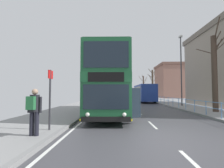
{
  "coord_description": "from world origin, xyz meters",
  "views": [
    {
      "loc": [
        -1.88,
        -6.19,
        1.75
      ],
      "look_at": [
        -2.27,
        6.21,
        2.36
      ],
      "focal_mm": 26.02,
      "sensor_mm": 36.0,
      "label": 1
    }
  ],
  "objects_px": {
    "bare_tree_far_01": "(143,86)",
    "background_building_01": "(178,81)",
    "double_decker_bus_main": "(109,84)",
    "street_lamp_far_side": "(181,65)",
    "pedestrian_with_backpack": "(34,108)",
    "bare_tree_far_00": "(153,84)",
    "bare_tree_far_02": "(215,71)",
    "background_bus_far_lane": "(144,93)",
    "bus_stop_sign_near": "(50,93)"
  },
  "relations": [
    {
      "from": "double_decker_bus_main",
      "to": "street_lamp_far_side",
      "type": "bearing_deg",
      "value": 38.5
    },
    {
      "from": "bare_tree_far_01",
      "to": "background_building_01",
      "type": "relative_size",
      "value": 0.52
    },
    {
      "from": "pedestrian_with_backpack",
      "to": "bus_stop_sign_near",
      "type": "distance_m",
      "value": 1.16
    },
    {
      "from": "background_bus_far_lane",
      "to": "bus_stop_sign_near",
      "type": "bearing_deg",
      "value": -109.43
    },
    {
      "from": "street_lamp_far_side",
      "to": "background_building_01",
      "type": "height_order",
      "value": "background_building_01"
    },
    {
      "from": "pedestrian_with_backpack",
      "to": "bare_tree_far_01",
      "type": "height_order",
      "value": "bare_tree_far_01"
    },
    {
      "from": "bare_tree_far_00",
      "to": "bare_tree_far_01",
      "type": "distance_m",
      "value": 9.33
    },
    {
      "from": "background_bus_far_lane",
      "to": "bare_tree_far_00",
      "type": "relative_size",
      "value": 1.37
    },
    {
      "from": "bare_tree_far_02",
      "to": "bare_tree_far_00",
      "type": "bearing_deg",
      "value": 90.81
    },
    {
      "from": "street_lamp_far_side",
      "to": "background_building_01",
      "type": "bearing_deg",
      "value": 70.1
    },
    {
      "from": "bare_tree_far_02",
      "to": "background_building_01",
      "type": "xyz_separation_m",
      "value": [
        10.8,
        36.89,
        1.66
      ]
    },
    {
      "from": "pedestrian_with_backpack",
      "to": "background_building_01",
      "type": "bearing_deg",
      "value": 63.77
    },
    {
      "from": "bare_tree_far_00",
      "to": "bare_tree_far_01",
      "type": "xyz_separation_m",
      "value": [
        -0.48,
        9.32,
        -0.2
      ]
    },
    {
      "from": "double_decker_bus_main",
      "to": "background_bus_far_lane",
      "type": "bearing_deg",
      "value": 71.15
    },
    {
      "from": "bus_stop_sign_near",
      "to": "bare_tree_far_02",
      "type": "distance_m",
      "value": 12.96
    },
    {
      "from": "background_bus_far_lane",
      "to": "bus_stop_sign_near",
      "type": "distance_m",
      "value": 23.02
    },
    {
      "from": "pedestrian_with_backpack",
      "to": "bus_stop_sign_near",
      "type": "relative_size",
      "value": 0.67
    },
    {
      "from": "background_bus_far_lane",
      "to": "background_building_01",
      "type": "distance_m",
      "value": 26.25
    },
    {
      "from": "background_building_01",
      "to": "bare_tree_far_00",
      "type": "bearing_deg",
      "value": -126.85
    },
    {
      "from": "background_bus_far_lane",
      "to": "pedestrian_with_backpack",
      "type": "relative_size",
      "value": 5.3
    },
    {
      "from": "street_lamp_far_side",
      "to": "bare_tree_far_01",
      "type": "bearing_deg",
      "value": 90.81
    },
    {
      "from": "bare_tree_far_02",
      "to": "background_building_01",
      "type": "distance_m",
      "value": 38.47
    },
    {
      "from": "bare_tree_far_01",
      "to": "street_lamp_far_side",
      "type": "bearing_deg",
      "value": -89.19
    },
    {
      "from": "background_bus_far_lane",
      "to": "bus_stop_sign_near",
      "type": "xyz_separation_m",
      "value": [
        -7.66,
        -21.71,
        0.1
      ]
    },
    {
      "from": "pedestrian_with_backpack",
      "to": "bus_stop_sign_near",
      "type": "height_order",
      "value": "bus_stop_sign_near"
    },
    {
      "from": "street_lamp_far_side",
      "to": "bare_tree_far_00",
      "type": "distance_m",
      "value": 16.28
    },
    {
      "from": "double_decker_bus_main",
      "to": "bare_tree_far_02",
      "type": "height_order",
      "value": "bare_tree_far_02"
    },
    {
      "from": "bare_tree_far_00",
      "to": "background_building_01",
      "type": "relative_size",
      "value": 0.53
    },
    {
      "from": "pedestrian_with_backpack",
      "to": "background_building_01",
      "type": "relative_size",
      "value": 0.14
    },
    {
      "from": "pedestrian_with_backpack",
      "to": "street_lamp_far_side",
      "type": "relative_size",
      "value": 0.21
    },
    {
      "from": "background_bus_far_lane",
      "to": "bare_tree_far_01",
      "type": "relative_size",
      "value": 1.4
    },
    {
      "from": "bare_tree_far_00",
      "to": "background_building_01",
      "type": "distance_m",
      "value": 18.6
    },
    {
      "from": "double_decker_bus_main",
      "to": "background_building_01",
      "type": "relative_size",
      "value": 0.82
    },
    {
      "from": "double_decker_bus_main",
      "to": "bus_stop_sign_near",
      "type": "xyz_separation_m",
      "value": [
        -2.27,
        -5.94,
        -0.64
      ]
    },
    {
      "from": "background_building_01",
      "to": "street_lamp_far_side",
      "type": "bearing_deg",
      "value": -109.9
    },
    {
      "from": "bus_stop_sign_near",
      "to": "bare_tree_far_01",
      "type": "bearing_deg",
      "value": 75.02
    },
    {
      "from": "pedestrian_with_backpack",
      "to": "background_building_01",
      "type": "xyz_separation_m",
      "value": [
        21.95,
        44.56,
        3.96
      ]
    },
    {
      "from": "bare_tree_far_01",
      "to": "bare_tree_far_02",
      "type": "distance_m",
      "value": 31.39
    },
    {
      "from": "bare_tree_far_01",
      "to": "background_building_01",
      "type": "bearing_deg",
      "value": 25.43
    },
    {
      "from": "bare_tree_far_01",
      "to": "pedestrian_with_backpack",
      "type": "bearing_deg",
      "value": -104.86
    },
    {
      "from": "background_bus_far_lane",
      "to": "background_building_01",
      "type": "height_order",
      "value": "background_building_01"
    },
    {
      "from": "background_building_01",
      "to": "double_decker_bus_main",
      "type": "bearing_deg",
      "value": -117.41
    },
    {
      "from": "double_decker_bus_main",
      "to": "pedestrian_with_backpack",
      "type": "relative_size",
      "value": 5.96
    },
    {
      "from": "pedestrian_with_backpack",
      "to": "bare_tree_far_01",
      "type": "xyz_separation_m",
      "value": [
        10.36,
        39.04,
        2.17
      ]
    },
    {
      "from": "double_decker_bus_main",
      "to": "bus_stop_sign_near",
      "type": "height_order",
      "value": "double_decker_bus_main"
    },
    {
      "from": "double_decker_bus_main",
      "to": "pedestrian_with_backpack",
      "type": "distance_m",
      "value": 7.45
    },
    {
      "from": "background_bus_far_lane",
      "to": "bare_tree_far_00",
      "type": "height_order",
      "value": "bare_tree_far_00"
    },
    {
      "from": "street_lamp_far_side",
      "to": "bus_stop_sign_near",
      "type": "bearing_deg",
      "value": -130.11
    },
    {
      "from": "bare_tree_far_02",
      "to": "pedestrian_with_backpack",
      "type": "bearing_deg",
      "value": -145.47
    },
    {
      "from": "bare_tree_far_02",
      "to": "background_bus_far_lane",
      "type": "bearing_deg",
      "value": 102.45
    }
  ]
}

